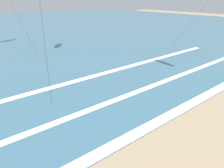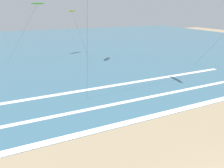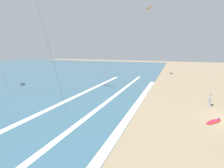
{
  "view_description": "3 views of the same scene",
  "coord_description": "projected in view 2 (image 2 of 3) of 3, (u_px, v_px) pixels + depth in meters",
  "views": [
    {
      "loc": [
        -8.83,
        2.77,
        6.85
      ],
      "look_at": [
        -2.41,
        10.24,
        2.9
      ],
      "focal_mm": 35.8,
      "sensor_mm": 36.0,
      "label": 1
    },
    {
      "loc": [
        -8.61,
        -3.68,
        9.49
      ],
      "look_at": [
        -1.77,
        11.76,
        2.99
      ],
      "focal_mm": 31.36,
      "sensor_mm": 36.0,
      "label": 2
    },
    {
      "loc": [
        -16.99,
        5.71,
        6.43
      ],
      "look_at": [
        -0.6,
        11.76,
        2.82
      ],
      "focal_mm": 26.92,
      "sensor_mm": 36.0,
      "label": 3
    }
  ],
  "objects": [
    {
      "name": "wave_foam_mid_break",
      "position": [
        122.0,
        103.0,
        21.13
      ],
      "size": [
        44.78,
        0.54,
        0.01
      ],
      "primitive_type": "cube",
      "color": "white",
      "rests_on": "ocean_surface"
    },
    {
      "name": "wave_foam_outer_break",
      "position": [
        101.0,
        88.0,
        25.21
      ],
      "size": [
        41.07,
        0.67,
        0.01
      ],
      "primitive_type": "cube",
      "color": "white",
      "rests_on": "ocean_surface"
    },
    {
      "name": "kite_yellow_high_left",
      "position": [
        72.0,
        11.0,
        36.76
      ],
      "size": [
        2.82,
        7.33,
        9.37
      ],
      "color": "yellow",
      "rests_on": "ground"
    },
    {
      "name": "ocean_surface",
      "position": [
        58.0,
        44.0,
        55.97
      ],
      "size": [
        140.0,
        90.0,
        0.01
      ],
      "primitive_type": "cube",
      "color": "#386075",
      "rests_on": "ground"
    },
    {
      "name": "wave_foam_shoreline",
      "position": [
        125.0,
        123.0,
        17.33
      ],
      "size": [
        36.71,
        0.73,
        0.01
      ],
      "primitive_type": "cube",
      "color": "white",
      "rests_on": "ocean_surface"
    },
    {
      "name": "kite_lime_high_right",
      "position": [
        37.0,
        4.0,
        41.99
      ],
      "size": [
        8.9,
        9.27,
        10.79
      ],
      "color": "#70C628",
      "rests_on": "ground"
    }
  ]
}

